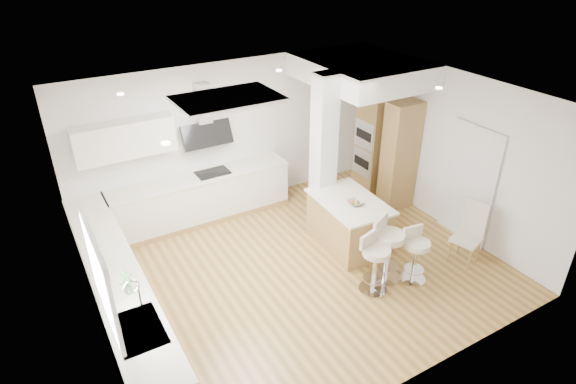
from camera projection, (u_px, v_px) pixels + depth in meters
ground at (299, 269)px, 7.69m from camera, size 6.00×6.00×0.00m
ceiling at (299, 269)px, 7.69m from camera, size 6.00×5.00×0.02m
wall_back at (230, 137)px, 8.91m from camera, size 6.00×0.04×2.80m
wall_left at (85, 254)px, 5.69m from camera, size 0.04×5.00×2.80m
wall_right at (447, 151)px, 8.35m from camera, size 0.04×5.00×2.80m
skylight at (228, 99)px, 6.46m from camera, size 4.10×2.10×0.06m
window_left at (100, 274)px, 4.89m from camera, size 0.06×1.28×1.07m
doorway_right at (469, 185)px, 8.07m from camera, size 0.05×1.00×2.10m
counter_left at (119, 296)px, 6.45m from camera, size 0.63×4.50×1.35m
counter_back at (192, 188)px, 8.64m from camera, size 3.62×0.63×2.50m
pillar at (323, 154)px, 8.20m from camera, size 0.35×0.35×2.80m
soffit at (361, 70)px, 8.43m from camera, size 1.78×2.20×0.40m
oven_column at (384, 148)px, 9.30m from camera, size 0.63×1.21×2.10m
peninsula at (348, 222)px, 8.10m from camera, size 1.01×1.46×0.93m
bar_stool_a at (374, 260)px, 7.01m from camera, size 0.53×0.53×0.95m
bar_stool_b at (387, 246)px, 7.23m from camera, size 0.62×0.62×1.05m
bar_stool_c at (415, 252)px, 7.24m from camera, size 0.44×0.44×0.89m
dining_chair at (471, 230)px, 7.66m from camera, size 0.51×0.51×1.06m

